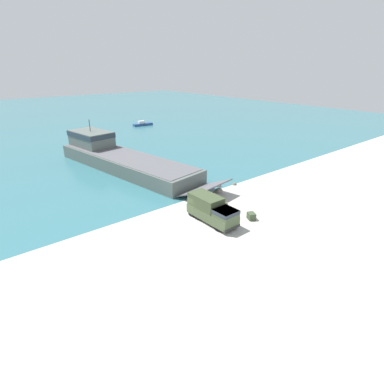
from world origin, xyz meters
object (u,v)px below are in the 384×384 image
object	(u,v)px
moored_boat_a	(143,124)
soldier_on_ramp	(227,207)
landing_craft	(117,156)
cargo_crate	(251,216)
military_truck	(212,210)

from	to	relation	value
moored_boat_a	soldier_on_ramp	bearing A→B (deg)	-14.23
landing_craft	cargo_crate	size ratio (longest dim) A/B	37.50
military_truck	cargo_crate	xyz separation A→B (m)	(4.38, -2.85, -1.20)
landing_craft	military_truck	distance (m)	28.51
military_truck	moored_boat_a	size ratio (longest dim) A/B	1.08
moored_boat_a	cargo_crate	xyz separation A→B (m)	(-22.35, -66.45, -0.08)
cargo_crate	military_truck	bearing A→B (deg)	146.95
landing_craft	military_truck	xyz separation A→B (m)	(-0.87, -28.49, -0.40)
landing_craft	cargo_crate	world-z (taller)	landing_craft
landing_craft	soldier_on_ramp	xyz separation A→B (m)	(2.08, -28.22, -1.03)
landing_craft	moored_boat_a	world-z (taller)	landing_craft
moored_boat_a	cargo_crate	size ratio (longest dim) A/B	6.27
moored_boat_a	cargo_crate	bearing A→B (deg)	-12.24
landing_craft	soldier_on_ramp	size ratio (longest dim) A/B	22.88
moored_boat_a	military_truck	bearing A→B (deg)	-16.45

